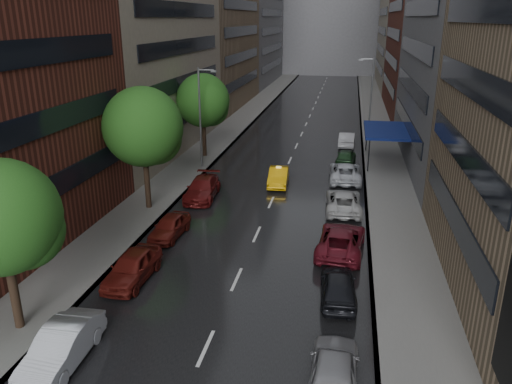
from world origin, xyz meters
TOP-DOWN VIEW (x-y plane):
  - road at (0.00, 50.00)m, footprint 14.00×140.00m
  - sidewalk_left at (-9.00, 50.00)m, footprint 4.00×140.00m
  - sidewalk_right at (9.00, 50.00)m, footprint 4.00×140.00m
  - buildings_right at (15.00, 56.70)m, footprint 8.05×109.10m
  - building_far at (0.00, 118.00)m, footprint 40.00×14.00m
  - tree_near at (-8.60, 3.83)m, footprint 4.97×4.97m
  - tree_mid at (-8.60, 19.04)m, footprint 5.59×5.59m
  - tree_far at (-8.60, 33.78)m, footprint 5.19×5.19m
  - taxi at (-0.05, 26.30)m, footprint 1.82×4.52m
  - parked_cars_left at (-5.40, 12.79)m, footprint 2.55×25.19m
  - parked_cars_right at (5.40, 21.12)m, footprint 3.02×43.13m
  - street_lamp_left at (-7.72, 30.00)m, footprint 1.74×0.22m
  - street_lamp_right at (7.72, 45.00)m, footprint 1.74×0.22m
  - awning at (8.98, 35.00)m, footprint 4.00×8.00m

SIDE VIEW (x-z plane):
  - road at x=0.00m, z-range 0.00..0.01m
  - sidewalk_left at x=-9.00m, z-range 0.00..0.15m
  - sidewalk_right at x=9.00m, z-range 0.00..0.15m
  - taxi at x=-0.05m, z-range 0.00..1.46m
  - parked_cars_right at x=5.40m, z-range -0.02..1.56m
  - parked_cars_left at x=-5.40m, z-range -0.02..1.56m
  - awning at x=8.98m, z-range 1.57..4.70m
  - street_lamp_left at x=-7.72m, z-range 0.39..9.39m
  - street_lamp_right at x=7.72m, z-range 0.39..9.39m
  - tree_near at x=-8.60m, z-range 1.46..9.37m
  - tree_far at x=-8.60m, z-range 1.52..9.80m
  - tree_mid at x=-8.60m, z-range 1.64..10.54m
  - buildings_right at x=15.00m, z-range -2.97..33.03m
  - building_far at x=0.00m, z-range 0.00..32.00m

